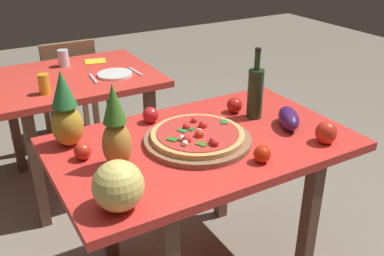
{
  "coord_description": "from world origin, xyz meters",
  "views": [
    {
      "loc": [
        -0.9,
        -1.46,
        1.67
      ],
      "look_at": [
        -0.03,
        0.04,
        0.82
      ],
      "focal_mm": 40.62,
      "sensor_mm": 36.0,
      "label": 1
    }
  ],
  "objects_px": {
    "dinner_plate": "(115,74)",
    "pineapple_right": "(66,113)",
    "drinking_glass_water": "(63,58)",
    "knife_utensil": "(135,71)",
    "display_table": "(202,159)",
    "tomato_at_corner": "(262,154)",
    "background_table": "(75,92)",
    "tomato_by_bottle": "(234,105)",
    "dining_chair": "(69,85)",
    "pizza_board": "(198,140)",
    "bell_pepper": "(326,133)",
    "melon": "(118,186)",
    "pizza": "(198,135)",
    "tomato_near_board": "(83,151)",
    "drinking_glass_juice": "(44,84)",
    "fork_utensil": "(93,79)",
    "wine_bottle": "(255,92)",
    "pineapple_left": "(116,131)",
    "napkin_folded": "(95,61)",
    "tomato_beside_pepper": "(151,115)",
    "eggplant": "(289,118)"
  },
  "relations": [
    {
      "from": "dinner_plate",
      "to": "pineapple_right",
      "type": "bearing_deg",
      "value": -123.06
    },
    {
      "from": "drinking_glass_water",
      "to": "knife_utensil",
      "type": "height_order",
      "value": "drinking_glass_water"
    },
    {
      "from": "display_table",
      "to": "drinking_glass_water",
      "type": "xyz_separation_m",
      "value": [
        -0.24,
        1.38,
        0.15
      ]
    },
    {
      "from": "tomato_at_corner",
      "to": "knife_utensil",
      "type": "distance_m",
      "value": 1.31
    },
    {
      "from": "tomato_at_corner",
      "to": "background_table",
      "type": "bearing_deg",
      "value": 103.88
    },
    {
      "from": "pineapple_right",
      "to": "tomato_by_bottle",
      "type": "height_order",
      "value": "pineapple_right"
    },
    {
      "from": "dining_chair",
      "to": "pizza_board",
      "type": "height_order",
      "value": "dining_chair"
    },
    {
      "from": "bell_pepper",
      "to": "knife_utensil",
      "type": "bearing_deg",
      "value": 104.27
    },
    {
      "from": "melon",
      "to": "bell_pepper",
      "type": "distance_m",
      "value": 0.96
    },
    {
      "from": "pizza",
      "to": "tomato_near_board",
      "type": "relative_size",
      "value": 5.73
    },
    {
      "from": "drinking_glass_juice",
      "to": "fork_utensil",
      "type": "xyz_separation_m",
      "value": [
        0.31,
        0.1,
        -0.05
      ]
    },
    {
      "from": "background_table",
      "to": "fork_utensil",
      "type": "relative_size",
      "value": 5.65
    },
    {
      "from": "background_table",
      "to": "tomato_near_board",
      "type": "relative_size",
      "value": 14.15
    },
    {
      "from": "tomato_by_bottle",
      "to": "drinking_glass_water",
      "type": "xyz_separation_m",
      "value": [
        -0.54,
        1.2,
        0.02
      ]
    },
    {
      "from": "tomato_near_board",
      "to": "drinking_glass_juice",
      "type": "distance_m",
      "value": 0.83
    },
    {
      "from": "display_table",
      "to": "wine_bottle",
      "type": "xyz_separation_m",
      "value": [
        0.35,
        0.09,
        0.23
      ]
    },
    {
      "from": "pineapple_left",
      "to": "fork_utensil",
      "type": "height_order",
      "value": "pineapple_left"
    },
    {
      "from": "pineapple_left",
      "to": "tomato_at_corner",
      "type": "bearing_deg",
      "value": -26.81
    },
    {
      "from": "tomato_by_bottle",
      "to": "napkin_folded",
      "type": "relative_size",
      "value": 0.56
    },
    {
      "from": "pineapple_right",
      "to": "drinking_glass_water",
      "type": "bearing_deg",
      "value": 75.97
    },
    {
      "from": "tomato_at_corner",
      "to": "drinking_glass_water",
      "type": "bearing_deg",
      "value": 101.87
    },
    {
      "from": "background_table",
      "to": "tomato_at_corner",
      "type": "height_order",
      "value": "tomato_at_corner"
    },
    {
      "from": "bell_pepper",
      "to": "tomato_at_corner",
      "type": "distance_m",
      "value": 0.35
    },
    {
      "from": "dining_chair",
      "to": "pineapple_left",
      "type": "bearing_deg",
      "value": 82.91
    },
    {
      "from": "tomato_beside_pepper",
      "to": "bell_pepper",
      "type": "bearing_deg",
      "value": -44.94
    },
    {
      "from": "pizza_board",
      "to": "dinner_plate",
      "type": "height_order",
      "value": "pizza_board"
    },
    {
      "from": "eggplant",
      "to": "tomato_near_board",
      "type": "xyz_separation_m",
      "value": [
        -0.93,
        0.19,
        -0.01
      ]
    },
    {
      "from": "display_table",
      "to": "fork_utensil",
      "type": "distance_m",
      "value": 1.05
    },
    {
      "from": "pineapple_right",
      "to": "eggplant",
      "type": "xyz_separation_m",
      "value": [
        0.94,
        -0.34,
        -0.11
      ]
    },
    {
      "from": "melon",
      "to": "fork_utensil",
      "type": "xyz_separation_m",
      "value": [
        0.35,
        1.32,
        -0.08
      ]
    },
    {
      "from": "eggplant",
      "to": "napkin_folded",
      "type": "xyz_separation_m",
      "value": [
        -0.45,
        1.46,
        -0.04
      ]
    },
    {
      "from": "background_table",
      "to": "dining_chair",
      "type": "distance_m",
      "value": 0.67
    },
    {
      "from": "pineapple_left",
      "to": "dining_chair",
      "type": "bearing_deg",
      "value": 81.35
    },
    {
      "from": "wine_bottle",
      "to": "knife_utensil",
      "type": "relative_size",
      "value": 1.95
    },
    {
      "from": "bell_pepper",
      "to": "napkin_folded",
      "type": "bearing_deg",
      "value": 106.38
    },
    {
      "from": "tomato_near_board",
      "to": "dinner_plate",
      "type": "xyz_separation_m",
      "value": [
        0.49,
        0.93,
        -0.03
      ]
    },
    {
      "from": "pizza",
      "to": "knife_utensil",
      "type": "distance_m",
      "value": 1.05
    },
    {
      "from": "drinking_glass_juice",
      "to": "drinking_glass_water",
      "type": "xyz_separation_m",
      "value": [
        0.23,
        0.45,
        -0.0
      ]
    },
    {
      "from": "display_table",
      "to": "fork_utensil",
      "type": "xyz_separation_m",
      "value": [
        -0.16,
        1.03,
        0.1
      ]
    },
    {
      "from": "background_table",
      "to": "pizza",
      "type": "distance_m",
      "value": 1.21
    },
    {
      "from": "pizza_board",
      "to": "drinking_glass_water",
      "type": "bearing_deg",
      "value": 98.65
    },
    {
      "from": "background_table",
      "to": "tomato_by_bottle",
      "type": "relative_size",
      "value": 12.96
    },
    {
      "from": "tomato_by_bottle",
      "to": "dinner_plate",
      "type": "xyz_separation_m",
      "value": [
        -0.32,
        0.85,
        -0.03
      ]
    },
    {
      "from": "pizza",
      "to": "dinner_plate",
      "type": "bearing_deg",
      "value": 89.3
    },
    {
      "from": "pineapple_right",
      "to": "tomato_by_bottle",
      "type": "relative_size",
      "value": 4.32
    },
    {
      "from": "background_table",
      "to": "pizza_board",
      "type": "bearing_deg",
      "value": -79.41
    },
    {
      "from": "pineapple_left",
      "to": "fork_utensil",
      "type": "distance_m",
      "value": 1.09
    },
    {
      "from": "pizza",
      "to": "wine_bottle",
      "type": "bearing_deg",
      "value": 14.35
    },
    {
      "from": "fork_utensil",
      "to": "knife_utensil",
      "type": "relative_size",
      "value": 1.0
    },
    {
      "from": "pineapple_right",
      "to": "tomato_beside_pepper",
      "type": "bearing_deg",
      "value": 4.28
    }
  ]
}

